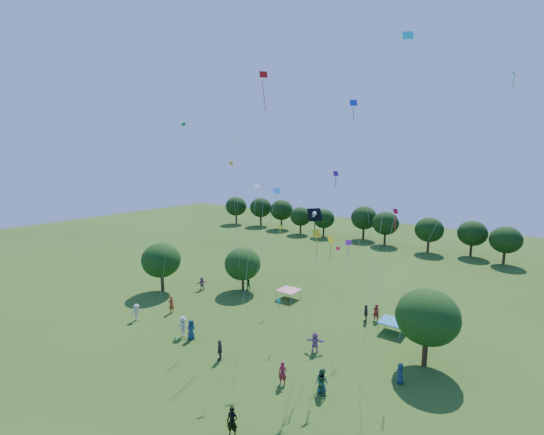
{
  "coord_description": "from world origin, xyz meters",
  "views": [
    {
      "loc": [
        18.48,
        -11.32,
        16.15
      ],
      "look_at": [
        0.0,
        14.0,
        11.0
      ],
      "focal_mm": 24.0,
      "sensor_mm": 36.0,
      "label": 1
    }
  ],
  "objects_px": {
    "near_tree_east": "(427,317)",
    "man_in_black": "(232,422)",
    "pirate_kite": "(314,217)",
    "red_high_kite": "(263,114)",
    "tent_blue": "(393,322)",
    "near_tree_west": "(161,260)",
    "tent_red_stripe": "(289,290)",
    "near_tree_north": "(243,264)"
  },
  "relations": [
    {
      "from": "tent_blue",
      "to": "red_high_kite",
      "type": "relative_size",
      "value": 0.09
    },
    {
      "from": "near_tree_west",
      "to": "red_high_kite",
      "type": "height_order",
      "value": "red_high_kite"
    },
    {
      "from": "tent_red_stripe",
      "to": "tent_blue",
      "type": "relative_size",
      "value": 1.0
    },
    {
      "from": "tent_blue",
      "to": "pirate_kite",
      "type": "xyz_separation_m",
      "value": [
        -3.75,
        -8.58,
        10.65
      ]
    },
    {
      "from": "man_in_black",
      "to": "red_high_kite",
      "type": "xyz_separation_m",
      "value": [
        -9.96,
        16.1,
        19.59
      ]
    },
    {
      "from": "near_tree_north",
      "to": "man_in_black",
      "type": "xyz_separation_m",
      "value": [
        15.05,
        -18.48,
        -2.46
      ]
    },
    {
      "from": "red_high_kite",
      "to": "man_in_black",
      "type": "bearing_deg",
      "value": -58.25
    },
    {
      "from": "pirate_kite",
      "to": "near_tree_west",
      "type": "bearing_deg",
      "value": 173.42
    },
    {
      "from": "tent_red_stripe",
      "to": "man_in_black",
      "type": "height_order",
      "value": "man_in_black"
    },
    {
      "from": "man_in_black",
      "to": "near_tree_west",
      "type": "bearing_deg",
      "value": 127.91
    },
    {
      "from": "near_tree_north",
      "to": "near_tree_east",
      "type": "distance_m",
      "value": 22.66
    },
    {
      "from": "near_tree_east",
      "to": "tent_red_stripe",
      "type": "height_order",
      "value": "near_tree_east"
    },
    {
      "from": "pirate_kite",
      "to": "tent_blue",
      "type": "bearing_deg",
      "value": 66.41
    },
    {
      "from": "tent_red_stripe",
      "to": "tent_blue",
      "type": "height_order",
      "value": "same"
    },
    {
      "from": "near_tree_west",
      "to": "tent_blue",
      "type": "relative_size",
      "value": 2.74
    },
    {
      "from": "near_tree_west",
      "to": "tent_blue",
      "type": "bearing_deg",
      "value": 12.83
    },
    {
      "from": "near_tree_west",
      "to": "red_high_kite",
      "type": "relative_size",
      "value": 0.26
    },
    {
      "from": "red_high_kite",
      "to": "near_tree_east",
      "type": "bearing_deg",
      "value": -5.71
    },
    {
      "from": "near_tree_west",
      "to": "red_high_kite",
      "type": "xyz_separation_m",
      "value": [
        12.89,
        3.62,
        16.59
      ]
    },
    {
      "from": "near_tree_east",
      "to": "tent_blue",
      "type": "height_order",
      "value": "near_tree_east"
    },
    {
      "from": "tent_red_stripe",
      "to": "pirate_kite",
      "type": "height_order",
      "value": "pirate_kite"
    },
    {
      "from": "near_tree_north",
      "to": "tent_blue",
      "type": "bearing_deg",
      "value": -0.05
    },
    {
      "from": "man_in_black",
      "to": "pirate_kite",
      "type": "xyz_separation_m",
      "value": [
        -0.35,
        9.88,
        10.76
      ]
    },
    {
      "from": "tent_red_stripe",
      "to": "near_tree_west",
      "type": "bearing_deg",
      "value": -153.04
    },
    {
      "from": "near_tree_east",
      "to": "man_in_black",
      "type": "distance_m",
      "value": 16.4
    },
    {
      "from": "tent_blue",
      "to": "pirate_kite",
      "type": "height_order",
      "value": "pirate_kite"
    },
    {
      "from": "near_tree_east",
      "to": "red_high_kite",
      "type": "height_order",
      "value": "red_high_kite"
    },
    {
      "from": "near_tree_west",
      "to": "man_in_black",
      "type": "distance_m",
      "value": 26.22
    },
    {
      "from": "near_tree_east",
      "to": "pirate_kite",
      "type": "bearing_deg",
      "value": -149.29
    },
    {
      "from": "near_tree_north",
      "to": "red_high_kite",
      "type": "height_order",
      "value": "red_high_kite"
    },
    {
      "from": "near_tree_north",
      "to": "near_tree_east",
      "type": "bearing_deg",
      "value": -10.42
    },
    {
      "from": "near_tree_west",
      "to": "man_in_black",
      "type": "height_order",
      "value": "near_tree_west"
    },
    {
      "from": "tent_blue",
      "to": "red_high_kite",
      "type": "distance_m",
      "value": 23.73
    },
    {
      "from": "tent_red_stripe",
      "to": "tent_blue",
      "type": "distance_m",
      "value": 12.43
    },
    {
      "from": "near_tree_west",
      "to": "pirate_kite",
      "type": "distance_m",
      "value": 23.95
    },
    {
      "from": "near_tree_east",
      "to": "tent_blue",
      "type": "distance_m",
      "value": 6.36
    },
    {
      "from": "pirate_kite",
      "to": "red_high_kite",
      "type": "relative_size",
      "value": 0.47
    },
    {
      "from": "man_in_black",
      "to": "red_high_kite",
      "type": "distance_m",
      "value": 27.24
    },
    {
      "from": "near_tree_west",
      "to": "near_tree_east",
      "type": "bearing_deg",
      "value": 3.62
    },
    {
      "from": "tent_red_stripe",
      "to": "tent_blue",
      "type": "bearing_deg",
      "value": -4.95
    },
    {
      "from": "tent_blue",
      "to": "near_tree_north",
      "type": "bearing_deg",
      "value": 179.95
    },
    {
      "from": "near_tree_north",
      "to": "tent_red_stripe",
      "type": "relative_size",
      "value": 2.44
    }
  ]
}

